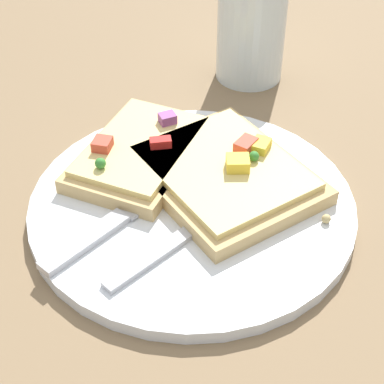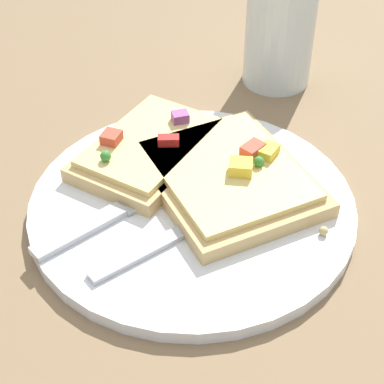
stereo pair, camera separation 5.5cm
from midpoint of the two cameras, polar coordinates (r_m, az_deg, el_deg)
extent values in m
plane|color=#7F6647|center=(0.56, -2.79, -1.82)|extent=(4.00, 4.00, 0.00)
cylinder|color=white|center=(0.56, -2.81, -1.36)|extent=(0.28, 0.28, 0.01)
cube|color=#B7B7BC|center=(0.51, -5.11, -4.91)|extent=(0.08, 0.11, 0.01)
cube|color=#B7B7BC|center=(0.56, 1.91, -0.33)|extent=(0.05, 0.06, 0.01)
cube|color=#B7B7BC|center=(0.57, 5.39, 0.95)|extent=(0.02, 0.02, 0.00)
cube|color=#B7B7BC|center=(0.58, 4.85, 1.27)|extent=(0.02, 0.02, 0.00)
cube|color=#B7B7BC|center=(0.58, 4.32, 1.60)|extent=(0.02, 0.02, 0.00)
cube|color=#B7B7BC|center=(0.58, 3.80, 1.92)|extent=(0.02, 0.02, 0.00)
cube|color=#B7B7BC|center=(0.53, -12.45, -4.49)|extent=(0.07, 0.08, 0.01)
cube|color=#B7B7BC|center=(0.58, -3.79, 1.29)|extent=(0.10, 0.12, 0.00)
cube|color=tan|center=(0.57, 0.11, 1.33)|extent=(0.19, 0.18, 0.01)
cube|color=#E5CC7A|center=(0.56, 0.11, 2.11)|extent=(0.17, 0.16, 0.01)
cube|color=#D14733|center=(0.58, 2.09, 4.10)|extent=(0.03, 0.02, 0.01)
sphere|color=#388433|center=(0.56, 2.77, 3.09)|extent=(0.01, 0.01, 0.01)
cube|color=yellow|center=(0.58, 3.43, 4.07)|extent=(0.02, 0.02, 0.01)
cube|color=yellow|center=(0.55, 1.27, 2.46)|extent=(0.02, 0.02, 0.01)
cube|color=tan|center=(0.60, -7.16, 3.26)|extent=(0.17, 0.16, 0.01)
cube|color=#E5CC7A|center=(0.59, -7.24, 4.03)|extent=(0.15, 0.14, 0.01)
cube|color=red|center=(0.58, -5.52, 4.29)|extent=(0.01, 0.02, 0.01)
cube|color=#D14733|center=(0.59, -10.65, 4.11)|extent=(0.02, 0.02, 0.01)
sphere|color=#388433|center=(0.56, -10.92, 2.41)|extent=(0.01, 0.01, 0.01)
cube|color=#934C8E|center=(0.61, -4.78, 6.45)|extent=(0.02, 0.02, 0.01)
sphere|color=tan|center=(0.54, 9.03, -2.50)|extent=(0.01, 0.01, 0.01)
sphere|color=tan|center=(0.62, -3.63, 4.88)|extent=(0.01, 0.01, 0.01)
cylinder|color=silver|center=(0.72, 3.07, 14.25)|extent=(0.07, 0.07, 0.12)
camera|label=1|loc=(0.03, -92.87, -2.47)|focal=60.00mm
camera|label=2|loc=(0.03, 87.13, 2.47)|focal=60.00mm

